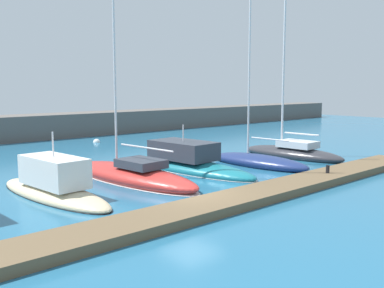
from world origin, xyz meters
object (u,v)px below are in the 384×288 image
object	(u,v)px
mooring_buoy_white	(97,142)
dock_bollard	(328,169)
sailboat_navy_sixth	(258,161)
sailboat_charcoal_seventh	(292,151)
motorboat_teal_fifth	(186,163)
motorboat_sand_third	(53,187)
sailboat_red_fourth	(131,174)

from	to	relation	value
mooring_buoy_white	dock_bollard	bearing A→B (deg)	-88.06
sailboat_navy_sixth	sailboat_charcoal_seventh	world-z (taller)	sailboat_charcoal_seventh
motorboat_teal_fifth	mooring_buoy_white	distance (m)	16.26
sailboat_navy_sixth	dock_bollard	size ratio (longest dim) A/B	32.74
sailboat_charcoal_seventh	motorboat_sand_third	bearing A→B (deg)	85.69
motorboat_sand_third	sailboat_charcoal_seventh	distance (m)	18.30
sailboat_navy_sixth	dock_bollard	world-z (taller)	sailboat_navy_sixth
motorboat_sand_third	mooring_buoy_white	world-z (taller)	motorboat_sand_third
sailboat_red_fourth	sailboat_charcoal_seventh	bearing A→B (deg)	-98.56
mooring_buoy_white	dock_bollard	xyz separation A→B (m)	(0.80, -23.56, 0.62)
motorboat_teal_fifth	sailboat_navy_sixth	bearing A→B (deg)	-119.02
sailboat_charcoal_seventh	dock_bollard	world-z (taller)	sailboat_charcoal_seventh
mooring_buoy_white	motorboat_teal_fifth	bearing A→B (deg)	-100.60
sailboat_red_fourth	sailboat_charcoal_seventh	size ratio (longest dim) A/B	1.23
motorboat_sand_third	mooring_buoy_white	xyz separation A→B (m)	(12.16, 16.74, -0.47)
motorboat_sand_third	motorboat_teal_fifth	distance (m)	9.20
motorboat_teal_fifth	dock_bollard	xyz separation A→B (m)	(3.79, -7.58, 0.18)
motorboat_teal_fifth	sailboat_charcoal_seventh	world-z (taller)	sailboat_charcoal_seventh
sailboat_navy_sixth	sailboat_charcoal_seventh	distance (m)	4.69
sailboat_navy_sixth	dock_bollard	xyz separation A→B (m)	(-0.68, -5.47, 0.27)
motorboat_sand_third	mooring_buoy_white	bearing A→B (deg)	-40.17
sailboat_red_fourth	sailboat_charcoal_seventh	xyz separation A→B (m)	(13.54, -1.13, 0.07)
sailboat_navy_sixth	mooring_buoy_white	world-z (taller)	sailboat_navy_sixth
motorboat_sand_third	sailboat_charcoal_seventh	xyz separation A→B (m)	(18.28, -0.76, -0.01)
sailboat_red_fourth	sailboat_navy_sixth	xyz separation A→B (m)	(8.89, -1.72, -0.04)
motorboat_teal_fifth	mooring_buoy_white	xyz separation A→B (m)	(2.99, 15.97, -0.44)
motorboat_teal_fifth	sailboat_navy_sixth	world-z (taller)	sailboat_navy_sixth
sailboat_charcoal_seventh	mooring_buoy_white	world-z (taller)	sailboat_charcoal_seventh
sailboat_red_fourth	dock_bollard	size ratio (longest dim) A/B	47.59
sailboat_red_fourth	motorboat_sand_third	bearing A→B (deg)	90.63
motorboat_teal_fifth	sailboat_charcoal_seventh	size ratio (longest dim) A/B	0.62
sailboat_navy_sixth	dock_bollard	distance (m)	5.52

